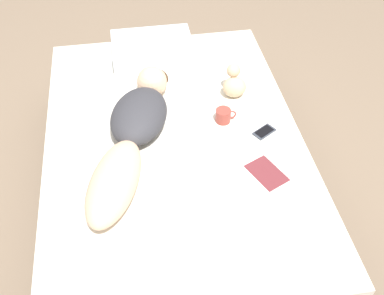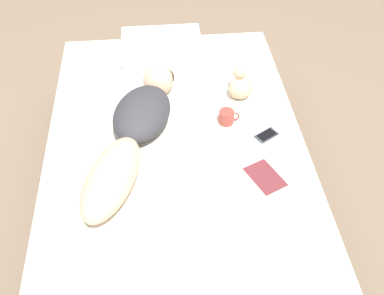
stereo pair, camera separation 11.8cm
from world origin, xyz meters
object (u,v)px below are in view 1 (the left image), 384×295
(open_magazine, at_px, (251,182))
(coffee_mug, at_px, (224,115))
(cell_phone, at_px, (264,132))
(person, at_px, (133,131))

(open_magazine, height_order, coffee_mug, coffee_mug)
(open_magazine, bearing_deg, cell_phone, 39.80)
(coffee_mug, bearing_deg, cell_phone, -32.62)
(open_magazine, xyz_separation_m, cell_phone, (0.18, 0.36, 0.00))
(person, xyz_separation_m, open_magazine, (0.59, -0.40, -0.09))
(person, relative_size, cell_phone, 8.10)
(open_magazine, relative_size, coffee_mug, 4.26)
(coffee_mug, bearing_deg, person, -169.32)
(coffee_mug, height_order, cell_phone, coffee_mug)
(open_magazine, height_order, cell_phone, same)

